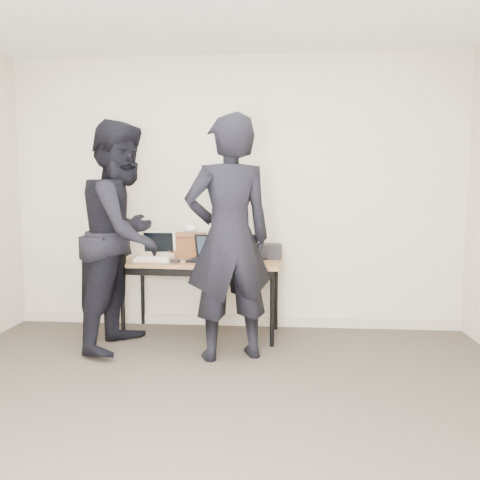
# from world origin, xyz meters

# --- Properties ---
(room) EXTENTS (4.60, 4.60, 2.80)m
(room) POSITION_xyz_m (0.00, 0.00, 1.35)
(room) COLOR #413A31
(room) RESTS_ON ground
(desk) EXTENTS (1.54, 0.74, 0.72)m
(desk) POSITION_xyz_m (-0.29, 1.91, 0.66)
(desk) COLOR brown
(desk) RESTS_ON ground
(laptop_beige) EXTENTS (0.34, 0.33, 0.27)m
(laptop_beige) POSITION_xyz_m (-0.73, 1.92, 0.77)
(laptop_beige) COLOR beige
(laptop_beige) RESTS_ON desk
(laptop_center) EXTENTS (0.36, 0.35, 0.24)m
(laptop_center) POSITION_xyz_m (-0.23, 1.90, 0.77)
(laptop_center) COLOR black
(laptop_center) RESTS_ON desk
(laptop_right) EXTENTS (0.43, 0.43, 0.23)m
(laptop_right) POSITION_xyz_m (0.17, 2.07, 0.77)
(laptop_right) COLOR black
(laptop_right) RESTS_ON desk
(leather_satchel) EXTENTS (0.37, 0.20, 0.25)m
(leather_satchel) POSITION_xyz_m (-0.47, 2.14, 0.85)
(leather_satchel) COLOR brown
(leather_satchel) RESTS_ON desk
(tissue) EXTENTS (0.14, 0.12, 0.08)m
(tissue) POSITION_xyz_m (-0.44, 2.14, 1.00)
(tissue) COLOR white
(tissue) RESTS_ON leather_satchel
(equipment_box) EXTENTS (0.26, 0.22, 0.14)m
(equipment_box) POSITION_xyz_m (0.34, 2.10, 0.79)
(equipment_box) COLOR black
(equipment_box) RESTS_ON desk
(power_brick) EXTENTS (0.09, 0.06, 0.03)m
(power_brick) POSITION_xyz_m (-0.51, 1.74, 0.74)
(power_brick) COLOR black
(power_brick) RESTS_ON desk
(cables) EXTENTS (1.15, 0.48, 0.01)m
(cables) POSITION_xyz_m (-0.24, 1.91, 0.72)
(cables) COLOR silver
(cables) RESTS_ON desk
(person_typist) EXTENTS (0.84, 0.70, 1.98)m
(person_typist) POSITION_xyz_m (0.03, 1.31, 0.99)
(person_typist) COLOR black
(person_typist) RESTS_ON ground
(person_observer) EXTENTS (0.86, 1.05, 1.97)m
(person_observer) POSITION_xyz_m (-0.92, 1.55, 0.99)
(person_observer) COLOR black
(person_observer) RESTS_ON ground
(baseboard) EXTENTS (4.50, 0.03, 0.10)m
(baseboard) POSITION_xyz_m (0.00, 2.23, 0.05)
(baseboard) COLOR #B8AB98
(baseboard) RESTS_ON ground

